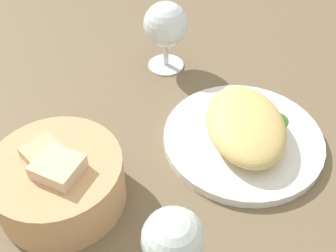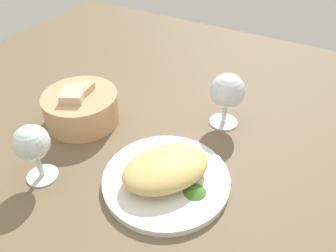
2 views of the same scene
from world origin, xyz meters
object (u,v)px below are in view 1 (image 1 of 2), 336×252
object	(u,v)px
bread_basket	(59,180)
wine_glass_near	(166,27)
plate	(243,139)
wine_glass_far	(173,242)

from	to	relation	value
bread_basket	wine_glass_near	world-z (taller)	wine_glass_near
plate	bread_basket	bearing A→B (deg)	74.97
plate	bread_basket	world-z (taller)	bread_basket
bread_basket	wine_glass_near	xyz separation A→B (cm)	(15.50, -28.79, 4.36)
plate	bread_basket	xyz separation A→B (cm)	(7.08, 26.37, 3.14)
wine_glass_near	wine_glass_far	bearing A→B (deg)	144.17
bread_basket	wine_glass_far	xyz separation A→B (cm)	(-17.58, -4.90, 4.18)
bread_basket	wine_glass_far	bearing A→B (deg)	-164.43
bread_basket	wine_glass_far	world-z (taller)	wine_glass_far
plate	bread_basket	size ratio (longest dim) A/B	1.42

